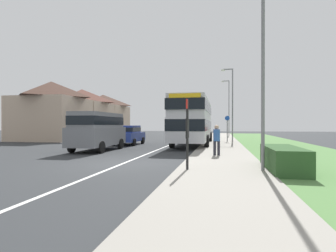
{
  "coord_description": "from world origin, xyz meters",
  "views": [
    {
      "loc": [
        4.14,
        -10.94,
        1.68
      ],
      "look_at": [
        0.78,
        6.16,
        1.6
      ],
      "focal_mm": 28.6,
      "sensor_mm": 36.0,
      "label": 1
    }
  ],
  "objects_px": {
    "double_decker_bus": "(194,119)",
    "parked_van_grey": "(98,128)",
    "street_lamp_near": "(260,53)",
    "parked_car_blue": "(128,134)",
    "street_lamp_mid": "(231,100)",
    "cycle_route_sign": "(227,127)",
    "street_lamp_far": "(228,105)",
    "pedestrian_at_stop": "(217,139)",
    "pedestrian_walking_away": "(217,132)",
    "bus_stop_sign": "(187,129)"
  },
  "relations": [
    {
      "from": "street_lamp_near",
      "to": "street_lamp_mid",
      "type": "bearing_deg",
      "value": 91.13
    },
    {
      "from": "street_lamp_near",
      "to": "street_lamp_far",
      "type": "bearing_deg",
      "value": 90.4
    },
    {
      "from": "pedestrian_walking_away",
      "to": "street_lamp_mid",
      "type": "distance_m",
      "value": 3.39
    },
    {
      "from": "pedestrian_walking_away",
      "to": "street_lamp_near",
      "type": "bearing_deg",
      "value": -84.21
    },
    {
      "from": "double_decker_bus",
      "to": "street_lamp_near",
      "type": "height_order",
      "value": "street_lamp_near"
    },
    {
      "from": "double_decker_bus",
      "to": "street_lamp_near",
      "type": "bearing_deg",
      "value": -74.3
    },
    {
      "from": "pedestrian_at_stop",
      "to": "street_lamp_far",
      "type": "relative_size",
      "value": 0.21
    },
    {
      "from": "parked_car_blue",
      "to": "parked_van_grey",
      "type": "bearing_deg",
      "value": -92.21
    },
    {
      "from": "bus_stop_sign",
      "to": "street_lamp_near",
      "type": "height_order",
      "value": "street_lamp_near"
    },
    {
      "from": "double_decker_bus",
      "to": "parked_van_grey",
      "type": "xyz_separation_m",
      "value": [
        -5.61,
        -5.99,
        -0.7
      ]
    },
    {
      "from": "double_decker_bus",
      "to": "pedestrian_at_stop",
      "type": "xyz_separation_m",
      "value": [
        2.01,
        -8.29,
        -1.17
      ]
    },
    {
      "from": "street_lamp_mid",
      "to": "street_lamp_far",
      "type": "distance_m",
      "value": 14.12
    },
    {
      "from": "pedestrian_walking_away",
      "to": "street_lamp_near",
      "type": "xyz_separation_m",
      "value": [
        1.7,
        -16.76,
        3.17
      ]
    },
    {
      "from": "double_decker_bus",
      "to": "parked_van_grey",
      "type": "height_order",
      "value": "double_decker_bus"
    },
    {
      "from": "cycle_route_sign",
      "to": "street_lamp_far",
      "type": "bearing_deg",
      "value": 88.06
    },
    {
      "from": "double_decker_bus",
      "to": "cycle_route_sign",
      "type": "height_order",
      "value": "double_decker_bus"
    },
    {
      "from": "street_lamp_near",
      "to": "pedestrian_walking_away",
      "type": "bearing_deg",
      "value": 95.79
    },
    {
      "from": "parked_van_grey",
      "to": "cycle_route_sign",
      "type": "bearing_deg",
      "value": 48.08
    },
    {
      "from": "cycle_route_sign",
      "to": "street_lamp_far",
      "type": "relative_size",
      "value": 0.31
    },
    {
      "from": "pedestrian_at_stop",
      "to": "street_lamp_far",
      "type": "bearing_deg",
      "value": 87.16
    },
    {
      "from": "bus_stop_sign",
      "to": "street_lamp_mid",
      "type": "bearing_deg",
      "value": 82.66
    },
    {
      "from": "double_decker_bus",
      "to": "street_lamp_mid",
      "type": "xyz_separation_m",
      "value": [
        3.2,
        3.77,
        1.89
      ]
    },
    {
      "from": "street_lamp_mid",
      "to": "cycle_route_sign",
      "type": "bearing_deg",
      "value": -135.51
    },
    {
      "from": "cycle_route_sign",
      "to": "double_decker_bus",
      "type": "bearing_deg",
      "value": -129.67
    },
    {
      "from": "street_lamp_far",
      "to": "street_lamp_near",
      "type": "bearing_deg",
      "value": -89.6
    },
    {
      "from": "pedestrian_at_stop",
      "to": "parked_van_grey",
      "type": "bearing_deg",
      "value": 163.22
    },
    {
      "from": "parked_van_grey",
      "to": "bus_stop_sign",
      "type": "xyz_separation_m",
      "value": [
        6.67,
        -6.84,
        0.1
      ]
    },
    {
      "from": "parked_car_blue",
      "to": "pedestrian_at_stop",
      "type": "bearing_deg",
      "value": -45.43
    },
    {
      "from": "parked_car_blue",
      "to": "street_lamp_mid",
      "type": "distance_m",
      "value": 10.22
    },
    {
      "from": "street_lamp_far",
      "to": "bus_stop_sign",
      "type": "bearing_deg",
      "value": -94.18
    },
    {
      "from": "street_lamp_near",
      "to": "street_lamp_mid",
      "type": "distance_m",
      "value": 16.29
    },
    {
      "from": "street_lamp_near",
      "to": "street_lamp_far",
      "type": "distance_m",
      "value": 30.4
    },
    {
      "from": "cycle_route_sign",
      "to": "street_lamp_near",
      "type": "relative_size",
      "value": 0.35
    },
    {
      "from": "parked_car_blue",
      "to": "double_decker_bus",
      "type": "bearing_deg",
      "value": 7.99
    },
    {
      "from": "pedestrian_at_stop",
      "to": "bus_stop_sign",
      "type": "height_order",
      "value": "bus_stop_sign"
    },
    {
      "from": "pedestrian_walking_away",
      "to": "bus_stop_sign",
      "type": "xyz_separation_m",
      "value": [
        -0.76,
        -17.07,
        0.56
      ]
    },
    {
      "from": "parked_van_grey",
      "to": "street_lamp_near",
      "type": "height_order",
      "value": "street_lamp_near"
    },
    {
      "from": "cycle_route_sign",
      "to": "street_lamp_near",
      "type": "height_order",
      "value": "street_lamp_near"
    },
    {
      "from": "parked_van_grey",
      "to": "street_lamp_far",
      "type": "bearing_deg",
      "value": 69.51
    },
    {
      "from": "double_decker_bus",
      "to": "parked_car_blue",
      "type": "height_order",
      "value": "double_decker_bus"
    },
    {
      "from": "street_lamp_mid",
      "to": "street_lamp_near",
      "type": "bearing_deg",
      "value": -88.87
    },
    {
      "from": "street_lamp_far",
      "to": "pedestrian_at_stop",
      "type": "bearing_deg",
      "value": -92.84
    },
    {
      "from": "parked_van_grey",
      "to": "parked_car_blue",
      "type": "bearing_deg",
      "value": 87.79
    },
    {
      "from": "pedestrian_at_stop",
      "to": "cycle_route_sign",
      "type": "distance_m",
      "value": 11.72
    },
    {
      "from": "double_decker_bus",
      "to": "parked_van_grey",
      "type": "bearing_deg",
      "value": -133.13
    },
    {
      "from": "street_lamp_near",
      "to": "parked_van_grey",
      "type": "bearing_deg",
      "value": 144.43
    },
    {
      "from": "street_lamp_far",
      "to": "double_decker_bus",
      "type": "bearing_deg",
      "value": -100.48
    },
    {
      "from": "pedestrian_walking_away",
      "to": "street_lamp_mid",
      "type": "relative_size",
      "value": 0.24
    },
    {
      "from": "parked_car_blue",
      "to": "bus_stop_sign",
      "type": "height_order",
      "value": "bus_stop_sign"
    },
    {
      "from": "cycle_route_sign",
      "to": "pedestrian_at_stop",
      "type": "bearing_deg",
      "value": -93.96
    }
  ]
}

